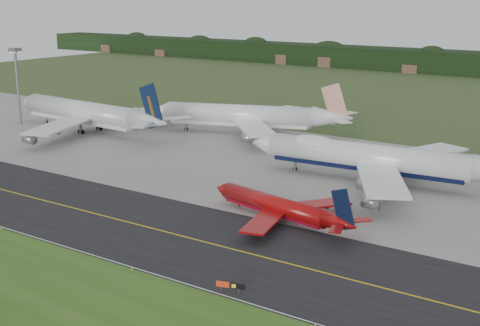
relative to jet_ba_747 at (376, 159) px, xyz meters
The scene contains 15 objects.
ground 50.04m from the jet_ba_747, 101.10° to the right, with size 600.00×600.00×0.00m, color #3A4821.
grass_verge 84.52m from the jet_ba_747, 96.52° to the right, with size 400.00×30.00×0.01m, color #2C581A.
taxiway 53.95m from the jet_ba_747, 100.27° to the right, with size 400.00×32.00×0.02m, color black.
apron 11.36m from the jet_ba_747, 166.97° to the left, with size 400.00×78.00×0.01m, color gray.
taxiway_centreline 53.94m from the jet_ba_747, 100.27° to the right, with size 400.00×0.40×0.00m, color gold.
taxiway_edge_line 69.19m from the jet_ba_747, 97.98° to the right, with size 400.00×0.25×0.00m, color silver.
jet_ba_747 is the anchor object (origin of this frame).
jet_red_737 35.71m from the jet_ba_747, 96.69° to the right, with size 35.64×28.65×9.67m.
jet_navy_gold 98.02m from the jet_ba_747, behind, with size 68.95×59.96×17.79m.
jet_star_tail 61.64m from the jet_ba_747, 151.92° to the left, with size 62.05×50.38×16.86m.
floodlight_mast 127.43m from the jet_ba_747, behind, with size 3.13×3.13×25.25m.
taxiway_sign 67.22m from the jet_ba_747, 84.69° to the right, with size 4.27×1.43×1.47m.
edge_marker_left 82.25m from the jet_ba_747, 122.41° to the right, with size 0.16×0.16×0.50m, color yellow.
edge_marker_center 70.36m from the jet_ba_747, 99.02° to the right, with size 0.16×0.16×0.50m, color yellow.
edge_marker_right 72.80m from the jet_ba_747, 72.62° to the right, with size 0.16×0.16×0.50m, color yellow.
Camera 1 is at (68.17, -91.53, 42.56)m, focal length 50.00 mm.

